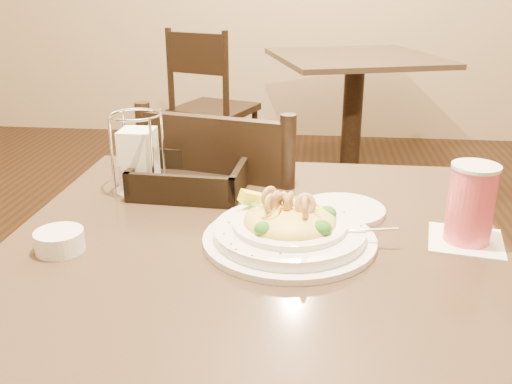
# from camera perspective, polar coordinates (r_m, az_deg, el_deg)

# --- Properties ---
(main_table) EXTENTS (0.90, 0.90, 0.76)m
(main_table) POSITION_cam_1_polar(r_m,az_deg,el_deg) (1.17, -0.11, -15.20)
(main_table) COLOR black
(main_table) RESTS_ON ground
(background_table) EXTENTS (1.13, 1.13, 0.76)m
(background_table) POSITION_cam_1_polar(r_m,az_deg,el_deg) (3.52, 9.71, 9.41)
(background_table) COLOR black
(background_table) RESTS_ON ground
(dining_chair_near) EXTENTS (0.51, 0.51, 0.93)m
(dining_chair_near) POSITION_cam_1_polar(r_m,az_deg,el_deg) (1.56, -2.04, -6.30)
(dining_chair_near) COLOR black
(dining_chair_near) RESTS_ON ground
(dining_chair_far) EXTENTS (0.54, 0.54, 0.93)m
(dining_chair_far) POSITION_cam_1_polar(r_m,az_deg,el_deg) (3.40, -4.62, 8.82)
(dining_chair_far) COLOR black
(dining_chair_far) RESTS_ON ground
(pasta_bowl) EXTENTS (0.34, 0.31, 0.10)m
(pasta_bowl) POSITION_cam_1_polar(r_m,az_deg,el_deg) (1.02, 3.36, -3.59)
(pasta_bowl) COLOR white
(pasta_bowl) RESTS_ON main_table
(drink_glass) EXTENTS (0.15, 0.15, 0.14)m
(drink_glass) POSITION_cam_1_polar(r_m,az_deg,el_deg) (1.07, 20.69, -1.17)
(drink_glass) COLOR white
(drink_glass) RESTS_ON main_table
(bread_basket) EXTENTS (0.25, 0.21, 0.07)m
(bread_basket) POSITION_cam_1_polar(r_m,az_deg,el_deg) (1.27, -6.52, 1.14)
(bread_basket) COLOR black
(bread_basket) RESTS_ON main_table
(napkin_caddy) EXTENTS (0.11, 0.11, 0.18)m
(napkin_caddy) POSITION_cam_1_polar(r_m,az_deg,el_deg) (1.26, -11.63, 3.31)
(napkin_caddy) COLOR silver
(napkin_caddy) RESTS_ON main_table
(side_plate) EXTENTS (0.18, 0.18, 0.01)m
(side_plate) POSITION_cam_1_polar(r_m,az_deg,el_deg) (1.16, 8.63, -1.78)
(side_plate) COLOR white
(side_plate) RESTS_ON main_table
(butter_ramekin) EXTENTS (0.10, 0.10, 0.04)m
(butter_ramekin) POSITION_cam_1_polar(r_m,az_deg,el_deg) (1.05, -19.05, -4.65)
(butter_ramekin) COLOR white
(butter_ramekin) RESTS_ON main_table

